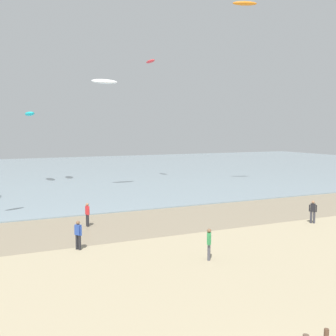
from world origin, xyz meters
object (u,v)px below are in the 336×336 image
at_px(person_mid_beach, 87,214).
at_px(kite_aloft_4, 30,114).
at_px(kite_aloft_1, 150,61).
at_px(person_far_down_beach, 78,234).
at_px(person_left_flank, 313,211).
at_px(person_by_waterline, 209,243).
at_px(kite_aloft_0, 245,3).
at_px(kite_aloft_7, 105,81).

height_order(person_mid_beach, kite_aloft_4, kite_aloft_4).
bearing_deg(kite_aloft_1, person_far_down_beach, -29.73).
xyz_separation_m(person_left_flank, kite_aloft_4, (-16.43, 31.04, 8.02)).
bearing_deg(person_far_down_beach, person_by_waterline, -39.27).
relative_size(kite_aloft_0, kite_aloft_1, 1.19).
bearing_deg(person_far_down_beach, kite_aloft_4, 88.11).
xyz_separation_m(person_far_down_beach, kite_aloft_4, (1.00, 30.35, 8.02)).
height_order(person_left_flank, person_far_down_beach, same).
distance_m(person_mid_beach, person_left_flank, 16.70).
bearing_deg(kite_aloft_0, person_mid_beach, 47.11).
height_order(kite_aloft_1, kite_aloft_4, kite_aloft_1).
bearing_deg(kite_aloft_1, kite_aloft_4, -103.64).
relative_size(person_by_waterline, kite_aloft_0, 0.61).
height_order(person_left_flank, kite_aloft_1, kite_aloft_1).
relative_size(person_left_flank, person_far_down_beach, 1.00).
bearing_deg(person_by_waterline, kite_aloft_4, 97.99).
bearing_deg(kite_aloft_1, person_mid_beach, -32.34).
height_order(person_by_waterline, person_far_down_beach, same).
relative_size(person_mid_beach, kite_aloft_4, 0.51).
height_order(person_far_down_beach, kite_aloft_1, kite_aloft_1).
distance_m(person_left_flank, kite_aloft_7, 26.70).
relative_size(person_by_waterline, kite_aloft_7, 0.57).
distance_m(kite_aloft_0, kite_aloft_1, 13.75).
relative_size(kite_aloft_0, kite_aloft_7, 0.93).
xyz_separation_m(person_far_down_beach, kite_aloft_1, (15.71, 26.53, 14.87)).
bearing_deg(person_mid_beach, person_by_waterline, -68.69).
height_order(person_by_waterline, kite_aloft_1, kite_aloft_1).
distance_m(person_left_flank, kite_aloft_0, 26.91).
height_order(person_mid_beach, person_far_down_beach, same).
bearing_deg(person_mid_beach, kite_aloft_7, 69.05).
xyz_separation_m(kite_aloft_1, kite_aloft_4, (-14.71, 3.81, -6.85)).
bearing_deg(kite_aloft_1, kite_aloft_0, 35.72).
height_order(kite_aloft_1, kite_aloft_7, kite_aloft_1).
distance_m(person_by_waterline, kite_aloft_0, 33.77).
bearing_deg(person_left_flank, kite_aloft_4, 117.89).
bearing_deg(person_mid_beach, person_far_down_beach, -109.21).
bearing_deg(kite_aloft_0, person_far_down_beach, 55.36).
relative_size(person_far_down_beach, kite_aloft_4, 0.51).
bearing_deg(kite_aloft_0, kite_aloft_4, -12.72).
bearing_deg(person_far_down_beach, kite_aloft_0, 35.15).
height_order(person_by_waterline, person_left_flank, same).
bearing_deg(person_left_flank, person_by_waterline, -160.05).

